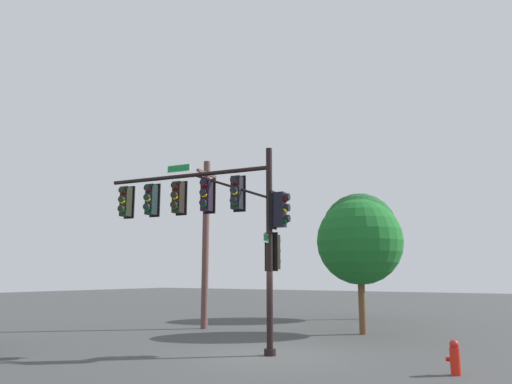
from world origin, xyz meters
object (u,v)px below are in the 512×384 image
object	(u,v)px
utility_pole	(206,240)
tree_far	(360,242)
fire_hydrant	(455,358)
signal_pole_assembly	(213,211)
tree_near	(360,231)

from	to	relation	value
utility_pole	tree_far	world-z (taller)	utility_pole
fire_hydrant	tree_far	world-z (taller)	tree_far
fire_hydrant	utility_pole	bearing A→B (deg)	-22.63
signal_pole_assembly	tree_near	world-z (taller)	tree_near
fire_hydrant	tree_near	xyz separation A→B (m)	(7.03, -13.27, 4.50)
tree_near	tree_far	size ratio (longest dim) A/B	1.26
tree_far	signal_pole_assembly	bearing A→B (deg)	68.81
signal_pole_assembly	fire_hydrant	size ratio (longest dim) A/B	8.38
utility_pole	tree_near	bearing A→B (deg)	-118.11
signal_pole_assembly	tree_near	bearing A→B (deg)	-91.26
signal_pole_assembly	fire_hydrant	bearing A→B (deg)	-178.50
utility_pole	signal_pole_assembly	bearing A→B (deg)	130.14
signal_pole_assembly	tree_far	xyz separation A→B (m)	(-2.65, -6.82, -0.72)
tree_near	signal_pole_assembly	bearing A→B (deg)	88.74
utility_pole	tree_far	distance (m)	7.11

